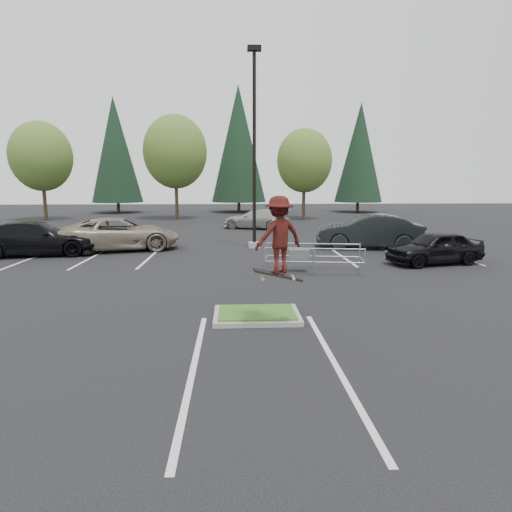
{
  "coord_description": "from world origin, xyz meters",
  "views": [
    {
      "loc": [
        -0.56,
        -10.57,
        3.43
      ],
      "look_at": [
        0.06,
        1.5,
        1.35
      ],
      "focal_mm": 30.0,
      "sensor_mm": 36.0,
      "label": 1
    }
  ],
  "objects_px": {
    "decid_b": "(175,154)",
    "conif_c": "(360,153)",
    "conif_b": "(239,144)",
    "skateboarder": "(278,235)",
    "car_l_black": "(37,238)",
    "decid_a": "(41,159)",
    "cart_corral": "(303,255)",
    "light_pole": "(254,161)",
    "car_r_black": "(436,248)",
    "decid_c": "(304,163)",
    "car_far_silver": "(258,219)",
    "car_r_charc": "(368,231)",
    "car_l_tan": "(118,234)",
    "conif_a": "(115,150)"
  },
  "relations": [
    {
      "from": "decid_b",
      "to": "conif_c",
      "type": "bearing_deg",
      "value": 24.14
    },
    {
      "from": "conif_b",
      "to": "skateboarder",
      "type": "xyz_separation_m",
      "value": [
        0.43,
        -41.5,
        -5.6
      ]
    },
    {
      "from": "skateboarder",
      "to": "car_l_black",
      "type": "xyz_separation_m",
      "value": [
        -10.43,
        11.16,
        -1.44
      ]
    },
    {
      "from": "decid_a",
      "to": "cart_corral",
      "type": "xyz_separation_m",
      "value": [
        20.09,
        -24.37,
        -4.91
      ]
    },
    {
      "from": "light_pole",
      "to": "car_r_black",
      "type": "bearing_deg",
      "value": -33.69
    },
    {
      "from": "decid_c",
      "to": "decid_a",
      "type": "bearing_deg",
      "value": 179.52
    },
    {
      "from": "conif_b",
      "to": "skateboarder",
      "type": "height_order",
      "value": "conif_b"
    },
    {
      "from": "conif_b",
      "to": "conif_c",
      "type": "distance_m",
      "value": 14.07
    },
    {
      "from": "conif_b",
      "to": "cart_corral",
      "type": "xyz_separation_m",
      "value": [
        2.08,
        -34.84,
        -7.18
      ]
    },
    {
      "from": "decid_b",
      "to": "car_far_silver",
      "type": "distance_m",
      "value": 12.68
    },
    {
      "from": "car_l_black",
      "to": "car_r_charc",
      "type": "distance_m",
      "value": 16.55
    },
    {
      "from": "conif_c",
      "to": "car_l_tan",
      "type": "relative_size",
      "value": 2.07
    },
    {
      "from": "decid_c",
      "to": "car_l_black",
      "type": "height_order",
      "value": "decid_c"
    },
    {
      "from": "conif_a",
      "to": "car_l_tan",
      "type": "distance_m",
      "value": 30.13
    },
    {
      "from": "skateboarder",
      "to": "car_far_silver",
      "type": "xyz_separation_m",
      "value": [
        0.76,
        22.55,
        -1.52
      ]
    },
    {
      "from": "light_pole",
      "to": "car_r_charc",
      "type": "relative_size",
      "value": 1.86
    },
    {
      "from": "decid_a",
      "to": "conif_c",
      "type": "xyz_separation_m",
      "value": [
        32.01,
        9.47,
        1.26
      ]
    },
    {
      "from": "car_r_charc",
      "to": "car_far_silver",
      "type": "xyz_separation_m",
      "value": [
        -5.31,
        10.05,
        -0.17
      ]
    },
    {
      "from": "conif_c",
      "to": "car_r_black",
      "type": "xyz_separation_m",
      "value": [
        -6.0,
        -32.5,
        -6.14
      ]
    },
    {
      "from": "skateboarder",
      "to": "decid_b",
      "type": "bearing_deg",
      "value": -101.92
    },
    {
      "from": "car_l_black",
      "to": "car_r_charc",
      "type": "height_order",
      "value": "car_r_charc"
    },
    {
      "from": "decid_b",
      "to": "car_l_tan",
      "type": "relative_size",
      "value": 1.6
    },
    {
      "from": "skateboarder",
      "to": "car_l_tan",
      "type": "relative_size",
      "value": 0.33
    },
    {
      "from": "car_l_tan",
      "to": "light_pole",
      "type": "bearing_deg",
      "value": -100.82
    },
    {
      "from": "decid_c",
      "to": "car_l_tan",
      "type": "bearing_deg",
      "value": -124.27
    },
    {
      "from": "car_l_tan",
      "to": "car_r_black",
      "type": "bearing_deg",
      "value": -122.15
    },
    {
      "from": "decid_b",
      "to": "car_l_black",
      "type": "distance_m",
      "value": 21.41
    },
    {
      "from": "conif_c",
      "to": "car_l_black",
      "type": "xyz_separation_m",
      "value": [
        -24.0,
        -29.34,
        -6.04
      ]
    },
    {
      "from": "decid_c",
      "to": "conif_c",
      "type": "bearing_deg",
      "value": 50.36
    },
    {
      "from": "car_l_tan",
      "to": "car_r_black",
      "type": "xyz_separation_m",
      "value": [
        14.5,
        -4.5,
        -0.14
      ]
    },
    {
      "from": "car_l_black",
      "to": "conif_c",
      "type": "bearing_deg",
      "value": -47.69
    },
    {
      "from": "car_l_black",
      "to": "car_far_silver",
      "type": "xyz_separation_m",
      "value": [
        11.19,
        11.39,
        -0.08
      ]
    },
    {
      "from": "car_r_charc",
      "to": "car_r_black",
      "type": "distance_m",
      "value": 4.75
    },
    {
      "from": "conif_b",
      "to": "decid_c",
      "type": "bearing_deg",
      "value": -60.68
    },
    {
      "from": "decid_c",
      "to": "conif_c",
      "type": "height_order",
      "value": "conif_c"
    },
    {
      "from": "decid_b",
      "to": "car_r_black",
      "type": "bearing_deg",
      "value": -59.23
    },
    {
      "from": "conif_b",
      "to": "car_r_charc",
      "type": "bearing_deg",
      "value": -77.37
    },
    {
      "from": "decid_b",
      "to": "car_l_black",
      "type": "bearing_deg",
      "value": -101.09
    },
    {
      "from": "conif_c",
      "to": "car_l_black",
      "type": "distance_m",
      "value": 38.38
    },
    {
      "from": "decid_b",
      "to": "light_pole",
      "type": "bearing_deg",
      "value": -70.65
    },
    {
      "from": "car_l_black",
      "to": "car_r_charc",
      "type": "bearing_deg",
      "value": -93.77
    },
    {
      "from": "skateboarder",
      "to": "car_far_silver",
      "type": "distance_m",
      "value": 22.61
    },
    {
      "from": "car_l_black",
      "to": "car_r_charc",
      "type": "relative_size",
      "value": 1.02
    },
    {
      "from": "light_pole",
      "to": "car_far_silver",
      "type": "distance_m",
      "value": 10.31
    },
    {
      "from": "decid_c",
      "to": "car_far_silver",
      "type": "bearing_deg",
      "value": -120.08
    },
    {
      "from": "light_pole",
      "to": "cart_corral",
      "type": "distance_m",
      "value": 7.6
    },
    {
      "from": "conif_c",
      "to": "car_l_black",
      "type": "bearing_deg",
      "value": -129.29
    },
    {
      "from": "decid_c",
      "to": "car_far_silver",
      "type": "xyz_separation_m",
      "value": [
        -4.8,
        -8.28,
        -4.52
      ]
    },
    {
      "from": "car_r_black",
      "to": "light_pole",
      "type": "bearing_deg",
      "value": -136.78
    },
    {
      "from": "light_pole",
      "to": "car_l_tan",
      "type": "height_order",
      "value": "light_pole"
    }
  ]
}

